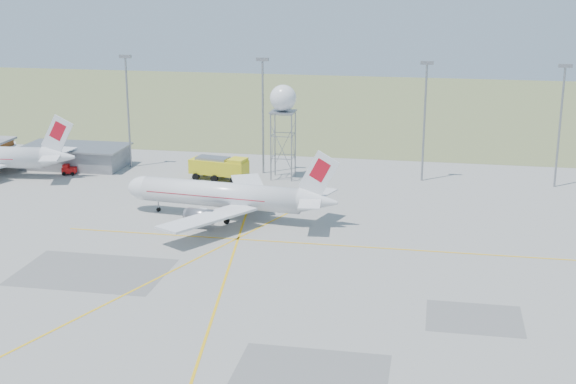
% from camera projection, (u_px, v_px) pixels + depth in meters
% --- Properties ---
extents(ground, '(400.00, 400.00, 0.00)m').
position_uv_depth(ground, '(219.00, 341.00, 79.16)').
color(ground, '#9F9E99').
rests_on(ground, ground).
extents(grass_strip, '(400.00, 120.00, 0.03)m').
position_uv_depth(grass_strip, '(360.00, 106.00, 211.56)').
color(grass_strip, '#586F3D').
rests_on(grass_strip, ground).
extents(building_grey, '(19.00, 10.00, 3.90)m').
position_uv_depth(building_grey, '(75.00, 156.00, 147.19)').
color(building_grey, gray).
rests_on(building_grey, ground).
extents(mast_a, '(2.20, 0.50, 20.50)m').
position_uv_depth(mast_a, '(128.00, 102.00, 144.55)').
color(mast_a, gray).
rests_on(mast_a, ground).
extents(mast_b, '(2.20, 0.50, 20.50)m').
position_uv_depth(mast_b, '(263.00, 106.00, 140.09)').
color(mast_b, gray).
rests_on(mast_b, ground).
extents(mast_c, '(2.20, 0.50, 20.50)m').
position_uv_depth(mast_c, '(425.00, 111.00, 135.09)').
color(mast_c, gray).
rests_on(mast_c, ground).
extents(mast_d, '(2.20, 0.50, 20.50)m').
position_uv_depth(mast_d, '(561.00, 116.00, 131.16)').
color(mast_d, gray).
rests_on(mast_d, ground).
extents(airliner_main, '(32.73, 31.65, 11.14)m').
position_uv_depth(airliner_main, '(224.00, 196.00, 116.83)').
color(airliner_main, silver).
rests_on(airliner_main, ground).
extents(radar_tower, '(4.52, 4.52, 16.36)m').
position_uv_depth(radar_tower, '(283.00, 127.00, 137.26)').
color(radar_tower, gray).
rests_on(radar_tower, ground).
extents(fire_truck, '(10.56, 5.52, 4.05)m').
position_uv_depth(fire_truck, '(220.00, 169.00, 138.23)').
color(fire_truck, gold).
rests_on(fire_truck, ground).
extents(baggage_tug, '(2.55, 2.18, 1.82)m').
position_uv_depth(baggage_tug, '(69.00, 171.00, 142.12)').
color(baggage_tug, '#B70D0D').
rests_on(baggage_tug, ground).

